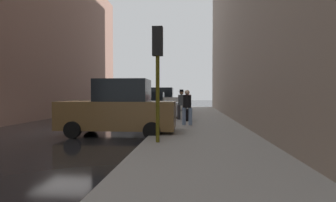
% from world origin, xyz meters
% --- Properties ---
extents(ground_plane, '(120.00, 120.00, 0.00)m').
position_xyz_m(ground_plane, '(0.00, 0.00, 0.00)').
color(ground_plane, black).
extents(sidewalk, '(4.00, 40.00, 0.15)m').
position_xyz_m(sidewalk, '(6.00, 0.00, 0.07)').
color(sidewalk, gray).
rests_on(sidewalk, ground_plane).
extents(parked_bronze_suv, '(4.62, 2.10, 2.25)m').
position_xyz_m(parked_bronze_suv, '(2.65, -0.96, 1.03)').
color(parked_bronze_suv, brown).
rests_on(parked_bronze_suv, ground_plane).
extents(parked_silver_sedan, '(4.27, 2.19, 1.79)m').
position_xyz_m(parked_silver_sedan, '(2.65, 5.59, 0.85)').
color(parked_silver_sedan, '#B7BABF').
rests_on(parked_silver_sedan, ground_plane).
extents(parked_white_van, '(4.62, 2.09, 2.25)m').
position_xyz_m(parked_white_van, '(2.65, 12.59, 1.03)').
color(parked_white_van, silver).
rests_on(parked_white_van, ground_plane).
extents(fire_hydrant, '(0.42, 0.22, 0.70)m').
position_xyz_m(fire_hydrant, '(4.45, 3.39, 0.50)').
color(fire_hydrant, red).
rests_on(fire_hydrant, sidewalk).
extents(traffic_light, '(0.32, 0.32, 3.60)m').
position_xyz_m(traffic_light, '(4.50, -3.18, 2.76)').
color(traffic_light, '#514C0F').
rests_on(traffic_light, sidewalk).
extents(pedestrian_with_beanie, '(0.53, 0.49, 1.78)m').
position_xyz_m(pedestrian_with_beanie, '(4.96, 4.14, 1.14)').
color(pedestrian_with_beanie, '#333338').
rests_on(pedestrian_with_beanie, sidewalk).
extents(pedestrian_in_jeans, '(0.53, 0.48, 1.71)m').
position_xyz_m(pedestrian_in_jeans, '(5.34, 1.50, 1.10)').
color(pedestrian_in_jeans, '#728CB2').
rests_on(pedestrian_in_jeans, sidewalk).
extents(pedestrian_in_red_jacket, '(0.52, 0.45, 1.71)m').
position_xyz_m(pedestrian_in_red_jacket, '(5.28, 8.55, 1.10)').
color(pedestrian_in_red_jacket, black).
rests_on(pedestrian_in_red_jacket, sidewalk).
extents(rolling_suitcase, '(0.39, 0.58, 1.04)m').
position_xyz_m(rolling_suitcase, '(5.37, 3.44, 0.49)').
color(rolling_suitcase, black).
rests_on(rolling_suitcase, sidewalk).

